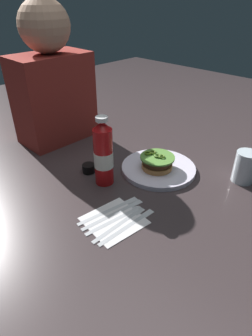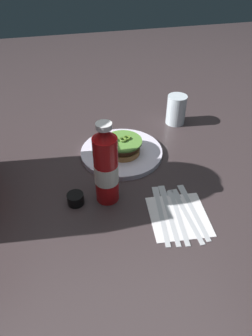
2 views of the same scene
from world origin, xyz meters
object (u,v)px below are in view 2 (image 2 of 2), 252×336
(burger_sandwich, at_px, (123,146))
(napkin, at_px, (179,216))
(spoon_utensil, at_px, (176,206))
(butter_knife, at_px, (191,206))
(fork_utensil, at_px, (184,209))
(steak_knife, at_px, (160,209))
(table_knife, at_px, (168,208))
(ketchup_bottle, at_px, (106,168))
(water_glass, at_px, (176,110))
(dinner_plate, at_px, (122,152))
(condiment_cup, at_px, (76,199))

(burger_sandwich, relative_size, napkin, 0.80)
(spoon_utensil, bearing_deg, butter_knife, -101.96)
(fork_utensil, height_order, spoon_utensil, same)
(napkin, distance_m, steak_knife, 0.05)
(fork_utensil, distance_m, table_knife, 0.04)
(ketchup_bottle, relative_size, steak_knife, 1.15)
(butter_knife, height_order, fork_utensil, same)
(ketchup_bottle, bearing_deg, spoon_utensil, -115.95)
(napkin, distance_m, table_knife, 0.03)
(butter_knife, bearing_deg, steak_knife, 83.16)
(water_glass, xyz_separation_m, fork_utensil, (-0.42, 0.14, -0.05))
(dinner_plate, xyz_separation_m, ketchup_bottle, (-0.18, 0.08, 0.10))
(burger_sandwich, bearing_deg, dinner_plate, 7.03)
(burger_sandwich, height_order, steak_knife, burger_sandwich)
(dinner_plate, relative_size, table_knife, 1.26)
(burger_sandwich, height_order, napkin, burger_sandwich)
(napkin, xyz_separation_m, spoon_utensil, (0.03, -0.00, 0.00))
(ketchup_bottle, relative_size, condiment_cup, 5.26)
(table_knife, xyz_separation_m, steak_knife, (0.00, 0.02, 0.00))
(butter_knife, distance_m, steak_knife, 0.08)
(burger_sandwich, relative_size, butter_knife, 0.60)
(condiment_cup, bearing_deg, ketchup_bottle, -90.98)
(napkin, bearing_deg, fork_utensil, -52.59)
(dinner_plate, xyz_separation_m, fork_utensil, (-0.28, -0.10, -0.00))
(water_glass, distance_m, condiment_cup, 0.53)
(butter_knife, distance_m, spoon_utensil, 0.04)
(spoon_utensil, bearing_deg, fork_utensil, -126.07)
(ketchup_bottle, bearing_deg, dinner_plate, -24.43)
(spoon_utensil, xyz_separation_m, table_knife, (-0.00, 0.02, -0.00))
(butter_knife, xyz_separation_m, table_knife, (0.01, 0.06, -0.00))
(steak_knife, bearing_deg, condiment_cup, 68.85)
(condiment_cup, xyz_separation_m, steak_knife, (-0.08, -0.21, -0.01))
(water_glass, distance_m, table_knife, 0.45)
(burger_sandwich, relative_size, steak_knife, 0.59)
(dinner_plate, bearing_deg, burger_sandwich, -172.97)
(table_knife, bearing_deg, water_glass, -23.86)
(napkin, height_order, table_knife, table_knife)
(fork_utensil, bearing_deg, spoon_utensil, 53.93)
(steak_knife, bearing_deg, water_glass, -26.37)
(burger_sandwich, height_order, ketchup_bottle, ketchup_bottle)
(napkin, xyz_separation_m, table_knife, (0.03, 0.02, 0.00))
(fork_utensil, bearing_deg, water_glass, -18.61)
(water_glass, height_order, steak_knife, water_glass)
(ketchup_bottle, bearing_deg, steak_knife, -122.84)
(dinner_plate, height_order, water_glass, water_glass)
(napkin, bearing_deg, water_glass, -20.46)
(fork_utensil, bearing_deg, burger_sandwich, 20.40)
(water_glass, relative_size, table_knife, 0.52)
(burger_sandwich, bearing_deg, table_knife, -166.86)
(table_knife, height_order, steak_knife, same)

